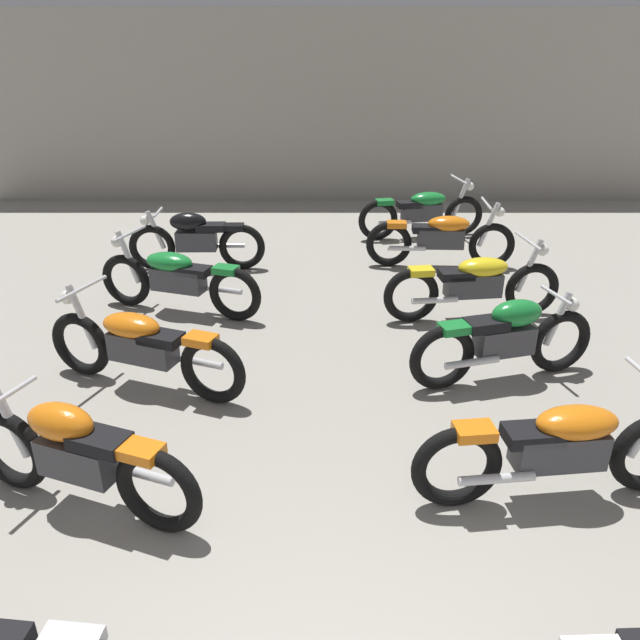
# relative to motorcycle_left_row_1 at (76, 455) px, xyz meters

# --- Properties ---
(back_wall) EXTENTS (13.49, 0.24, 3.60)m
(back_wall) POSITION_rel_motorcycle_left_row_1_xyz_m (1.72, 9.29, 1.34)
(back_wall) COLOR #9E998E
(back_wall) RESTS_ON ground
(motorcycle_left_row_1) EXTENTS (1.88, 0.81, 0.88)m
(motorcycle_left_row_1) POSITION_rel_motorcycle_left_row_1_xyz_m (0.00, 0.00, 0.00)
(motorcycle_left_row_1) COLOR black
(motorcycle_left_row_1) RESTS_ON ground
(motorcycle_left_row_2) EXTENTS (2.07, 0.98, 0.97)m
(motorcycle_left_row_2) POSITION_rel_motorcycle_left_row_1_xyz_m (0.01, 1.69, -0.01)
(motorcycle_left_row_2) COLOR black
(motorcycle_left_row_2) RESTS_ON ground
(motorcycle_left_row_3) EXTENTS (2.10, 0.91, 0.97)m
(motorcycle_left_row_3) POSITION_rel_motorcycle_left_row_1_xyz_m (-0.02, 3.49, -0.01)
(motorcycle_left_row_3) COLOR black
(motorcycle_left_row_3) RESTS_ON ground
(motorcycle_left_row_4) EXTENTS (1.97, 0.48, 0.88)m
(motorcycle_left_row_4) POSITION_rel_motorcycle_left_row_1_xyz_m (-0.08, 5.04, 0.00)
(motorcycle_left_row_4) COLOR black
(motorcycle_left_row_4) RESTS_ON ground
(motorcycle_right_row_1) EXTENTS (2.17, 0.68, 0.97)m
(motorcycle_right_row_1) POSITION_rel_motorcycle_left_row_1_xyz_m (3.45, 0.10, -0.01)
(motorcycle_right_row_1) COLOR black
(motorcycle_right_row_1) RESTS_ON ground
(motorcycle_right_row_2) EXTENTS (1.93, 0.71, 0.88)m
(motorcycle_right_row_2) POSITION_rel_motorcycle_left_row_1_xyz_m (3.52, 1.84, 0.00)
(motorcycle_right_row_2) COLOR black
(motorcycle_right_row_2) RESTS_ON ground
(motorcycle_right_row_3) EXTENTS (2.17, 0.68, 0.97)m
(motorcycle_right_row_3) POSITION_rel_motorcycle_left_row_1_xyz_m (3.55, 3.31, -0.01)
(motorcycle_right_row_3) COLOR black
(motorcycle_right_row_3) RESTS_ON ground
(motorcycle_right_row_4) EXTENTS (2.17, 0.68, 0.97)m
(motorcycle_right_row_4) POSITION_rel_motorcycle_left_row_1_xyz_m (3.49, 5.15, -0.01)
(motorcycle_right_row_4) COLOR black
(motorcycle_right_row_4) RESTS_ON ground
(motorcycle_right_row_5) EXTENTS (2.15, 0.75, 0.97)m
(motorcycle_right_row_5) POSITION_rel_motorcycle_left_row_1_xyz_m (3.43, 6.61, -0.01)
(motorcycle_right_row_5) COLOR black
(motorcycle_right_row_5) RESTS_ON ground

